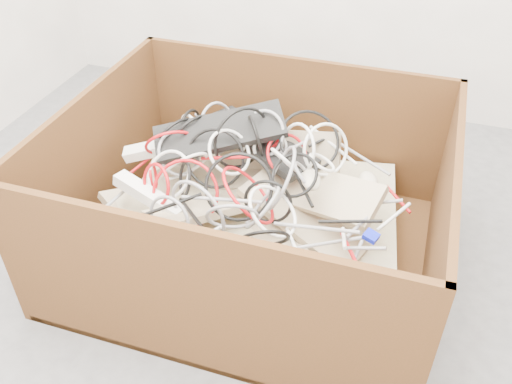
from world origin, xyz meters
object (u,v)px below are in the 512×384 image
(power_strip_right, at_px, (149,196))
(power_strip_left, at_px, (162,147))
(cardboard_box, at_px, (250,226))
(vga_plug, at_px, (371,236))

(power_strip_right, bearing_deg, power_strip_left, 122.10)
(cardboard_box, height_order, power_strip_right, cardboard_box)
(power_strip_left, bearing_deg, power_strip_right, -89.70)
(power_strip_left, distance_m, power_strip_right, 0.30)
(power_strip_right, height_order, vga_plug, power_strip_right)
(power_strip_left, bearing_deg, cardboard_box, -31.92)
(power_strip_left, xyz_separation_m, vga_plug, (0.86, -0.25, -0.01))
(cardboard_box, xyz_separation_m, power_strip_right, (-0.31, -0.18, 0.21))
(vga_plug, bearing_deg, cardboard_box, -178.06)
(vga_plug, bearing_deg, power_strip_left, -177.08)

